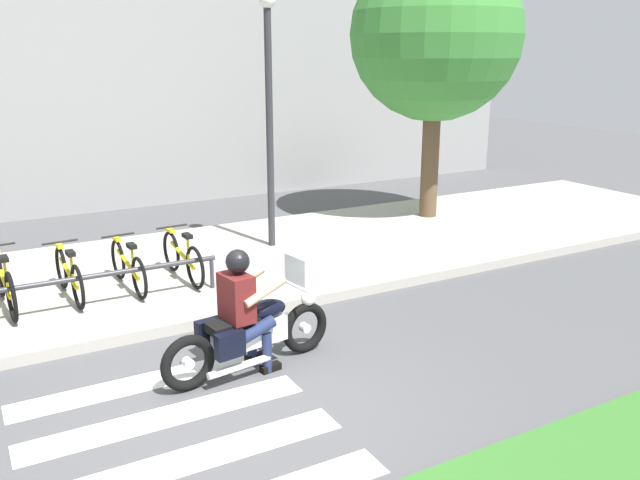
{
  "coord_description": "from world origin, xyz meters",
  "views": [
    {
      "loc": [
        -2.05,
        -5.75,
        3.44
      ],
      "look_at": [
        1.99,
        1.5,
        1.07
      ],
      "focal_mm": 37.17,
      "sensor_mm": 36.0,
      "label": 1
    }
  ],
  "objects_px": {
    "rider": "(243,303)",
    "street_lamp": "(269,101)",
    "bicycle_5": "(183,257)",
    "bicycle_4": "(128,266)",
    "bicycle_2": "(5,283)",
    "bike_rack": "(42,286)",
    "bicycle_3": "(69,275)",
    "tree_near_rack": "(436,36)",
    "motorcycle": "(251,332)"
  },
  "relations": [
    {
      "from": "bicycle_5",
      "to": "street_lamp",
      "type": "distance_m",
      "value": 3.07
    },
    {
      "from": "bicycle_3",
      "to": "bicycle_5",
      "type": "relative_size",
      "value": 1.0
    },
    {
      "from": "bicycle_2",
      "to": "bicycle_3",
      "type": "height_order",
      "value": "bicycle_2"
    },
    {
      "from": "bicycle_2",
      "to": "bike_rack",
      "type": "height_order",
      "value": "bicycle_2"
    },
    {
      "from": "rider",
      "to": "bike_rack",
      "type": "height_order",
      "value": "rider"
    },
    {
      "from": "rider",
      "to": "bike_rack",
      "type": "xyz_separation_m",
      "value": [
        -1.77,
        2.36,
        -0.25
      ]
    },
    {
      "from": "bicycle_4",
      "to": "street_lamp",
      "type": "bearing_deg",
      "value": 20.43
    },
    {
      "from": "motorcycle",
      "to": "bicycle_2",
      "type": "distance_m",
      "value": 3.68
    },
    {
      "from": "rider",
      "to": "motorcycle",
      "type": "bearing_deg",
      "value": 5.74
    },
    {
      "from": "bicycle_2",
      "to": "street_lamp",
      "type": "height_order",
      "value": "street_lamp"
    },
    {
      "from": "bicycle_3",
      "to": "bicycle_5",
      "type": "distance_m",
      "value": 1.61
    },
    {
      "from": "street_lamp",
      "to": "bike_rack",
      "type": "bearing_deg",
      "value": -158.23
    },
    {
      "from": "bicycle_2",
      "to": "bicycle_4",
      "type": "distance_m",
      "value": 1.61
    },
    {
      "from": "motorcycle",
      "to": "street_lamp",
      "type": "distance_m",
      "value": 4.96
    },
    {
      "from": "bicycle_3",
      "to": "bicycle_4",
      "type": "bearing_deg",
      "value": 0.03
    },
    {
      "from": "bike_rack",
      "to": "bicycle_3",
      "type": "bearing_deg",
      "value": 54.1
    },
    {
      "from": "bicycle_2",
      "to": "street_lamp",
      "type": "relative_size",
      "value": 0.39
    },
    {
      "from": "bicycle_2",
      "to": "rider",
      "type": "bearing_deg",
      "value": -53.36
    },
    {
      "from": "bike_rack",
      "to": "tree_near_rack",
      "type": "distance_m",
      "value": 8.55
    },
    {
      "from": "tree_near_rack",
      "to": "bicycle_5",
      "type": "bearing_deg",
      "value": -165.98
    },
    {
      "from": "rider",
      "to": "tree_near_rack",
      "type": "xyz_separation_m",
      "value": [
        5.93,
        4.34,
        2.91
      ]
    },
    {
      "from": "bicycle_4",
      "to": "bicycle_2",
      "type": "bearing_deg",
      "value": -179.96
    },
    {
      "from": "rider",
      "to": "tree_near_rack",
      "type": "bearing_deg",
      "value": 36.2
    },
    {
      "from": "bicycle_5",
      "to": "street_lamp",
      "type": "bearing_deg",
      "value": 27.81
    },
    {
      "from": "bike_rack",
      "to": "street_lamp",
      "type": "bearing_deg",
      "value": 21.77
    },
    {
      "from": "bicycle_4",
      "to": "bike_rack",
      "type": "xyz_separation_m",
      "value": [
        -1.2,
        -0.55,
        0.09
      ]
    },
    {
      "from": "rider",
      "to": "street_lamp",
      "type": "distance_m",
      "value": 4.86
    },
    {
      "from": "bicycle_5",
      "to": "bicycle_4",
      "type": "bearing_deg",
      "value": 179.94
    },
    {
      "from": "bicycle_5",
      "to": "tree_near_rack",
      "type": "relative_size",
      "value": 0.29
    },
    {
      "from": "motorcycle",
      "to": "bicycle_2",
      "type": "bearing_deg",
      "value": 127.69
    },
    {
      "from": "bicycle_5",
      "to": "bicycle_2",
      "type": "bearing_deg",
      "value": -179.99
    },
    {
      "from": "tree_near_rack",
      "to": "motorcycle",
      "type": "bearing_deg",
      "value": -143.49
    },
    {
      "from": "motorcycle",
      "to": "bicycle_5",
      "type": "xyz_separation_m",
      "value": [
        0.16,
        2.91,
        0.04
      ]
    },
    {
      "from": "bicycle_4",
      "to": "bicycle_5",
      "type": "bearing_deg",
      "value": -0.06
    },
    {
      "from": "motorcycle",
      "to": "bike_rack",
      "type": "height_order",
      "value": "motorcycle"
    },
    {
      "from": "bicycle_2",
      "to": "tree_near_rack",
      "type": "relative_size",
      "value": 0.32
    },
    {
      "from": "bicycle_3",
      "to": "bicycle_4",
      "type": "xyz_separation_m",
      "value": [
        0.8,
        0.0,
        -0.0
      ]
    },
    {
      "from": "bicycle_2",
      "to": "bicycle_3",
      "type": "xyz_separation_m",
      "value": [
        0.8,
        0.0,
        -0.02
      ]
    },
    {
      "from": "rider",
      "to": "street_lamp",
      "type": "xyz_separation_m",
      "value": [
        2.17,
        3.94,
        1.83
      ]
    },
    {
      "from": "bicycle_2",
      "to": "street_lamp",
      "type": "bearing_deg",
      "value": 13.22
    },
    {
      "from": "motorcycle",
      "to": "tree_near_rack",
      "type": "relative_size",
      "value": 0.39
    },
    {
      "from": "bicycle_5",
      "to": "bike_rack",
      "type": "height_order",
      "value": "bicycle_5"
    },
    {
      "from": "bicycle_5",
      "to": "bike_rack",
      "type": "distance_m",
      "value": 2.08
    },
    {
      "from": "bicycle_5",
      "to": "street_lamp",
      "type": "relative_size",
      "value": 0.36
    },
    {
      "from": "bicycle_3",
      "to": "bike_rack",
      "type": "relative_size",
      "value": 0.34
    },
    {
      "from": "bicycle_3",
      "to": "tree_near_rack",
      "type": "xyz_separation_m",
      "value": [
        7.3,
        1.42,
        3.24
      ]
    },
    {
      "from": "rider",
      "to": "street_lamp",
      "type": "relative_size",
      "value": 0.33
    },
    {
      "from": "rider",
      "to": "tree_near_rack",
      "type": "height_order",
      "value": "tree_near_rack"
    },
    {
      "from": "rider",
      "to": "street_lamp",
      "type": "bearing_deg",
      "value": 61.11
    },
    {
      "from": "bike_rack",
      "to": "bicycle_5",
      "type": "bearing_deg",
      "value": 15.43
    }
  ]
}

